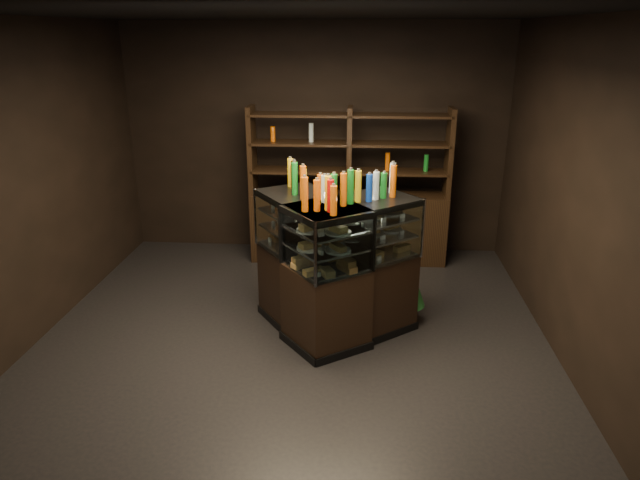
# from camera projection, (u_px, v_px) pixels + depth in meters

# --- Properties ---
(ground) EXTENTS (5.00, 5.00, 0.00)m
(ground) POSITION_uv_depth(u_px,v_px,m) (294.00, 334.00, 5.73)
(ground) COLOR black
(ground) RESTS_ON ground
(room_shell) EXTENTS (5.02, 5.02, 3.01)m
(room_shell) POSITION_uv_depth(u_px,v_px,m) (291.00, 142.00, 5.06)
(room_shell) COLOR black
(room_shell) RESTS_ON ground
(display_case) EXTENTS (1.70, 1.41, 1.39)m
(display_case) POSITION_uv_depth(u_px,v_px,m) (331.00, 290.00, 5.62)
(display_case) COLOR black
(display_case) RESTS_ON ground
(food_display) EXTENTS (1.32, 1.05, 0.43)m
(food_display) POSITION_uv_depth(u_px,v_px,m) (331.00, 231.00, 5.40)
(food_display) COLOR #DB8C4E
(food_display) RESTS_ON display_case
(bottles_top) EXTENTS (1.15, 0.92, 0.30)m
(bottles_top) POSITION_uv_depth(u_px,v_px,m) (332.00, 186.00, 5.25)
(bottles_top) COLOR #B20C0A
(bottles_top) RESTS_ON display_case
(potted_conifer) EXTENTS (0.38, 0.38, 0.82)m
(potted_conifer) POSITION_uv_depth(u_px,v_px,m) (407.00, 280.00, 5.84)
(potted_conifer) COLOR black
(potted_conifer) RESTS_ON ground
(back_shelving) EXTENTS (2.53, 0.44, 2.00)m
(back_shelving) POSITION_uv_depth(u_px,v_px,m) (348.00, 216.00, 7.41)
(back_shelving) COLOR black
(back_shelving) RESTS_ON ground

